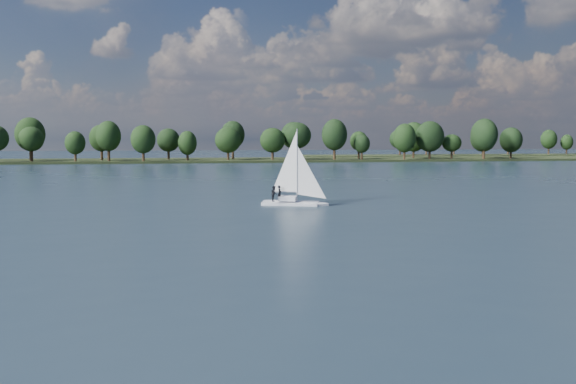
# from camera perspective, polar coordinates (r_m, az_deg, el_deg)

# --- Properties ---
(ground) EXTENTS (700.00, 700.00, 0.00)m
(ground) POSITION_cam_1_polar(r_m,az_deg,el_deg) (126.05, -7.27, 1.02)
(ground) COLOR #233342
(ground) RESTS_ON ground
(far_shore) EXTENTS (660.00, 40.00, 1.50)m
(far_shore) POSITION_cam_1_polar(r_m,az_deg,el_deg) (237.82, -8.98, 2.71)
(far_shore) COLOR black
(far_shore) RESTS_ON ground
(far_shore_back) EXTENTS (220.00, 30.00, 1.40)m
(far_shore_back) POSITION_cam_1_polar(r_m,az_deg,el_deg) (331.36, 19.59, 3.04)
(far_shore_back) COLOR black
(far_shore_back) RESTS_ON ground
(sailboat) EXTENTS (7.64, 4.59, 9.73)m
(sailboat) POSITION_cam_1_polar(r_m,az_deg,el_deg) (77.84, 0.27, 0.79)
(sailboat) COLOR white
(sailboat) RESTS_ON ground
(treeline) EXTENTS (562.87, 73.79, 18.18)m
(treeline) POSITION_cam_1_polar(r_m,az_deg,el_deg) (234.37, -10.52, 4.66)
(treeline) COLOR black
(treeline) RESTS_ON ground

